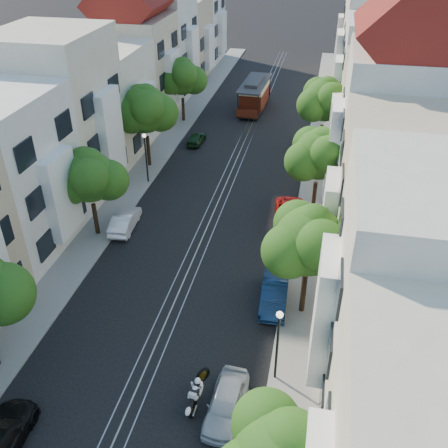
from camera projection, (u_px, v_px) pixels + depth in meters
The scene contains 24 objects.
ground at pixel (237, 159), 44.90m from camera, with size 200.00×200.00×0.00m, color black.
sidewalk_east at pixel (318, 165), 43.62m from camera, with size 2.50×80.00×0.12m, color gray.
sidewalk_west at pixel (160, 151), 46.11m from camera, with size 2.50×80.00×0.12m, color gray.
rail_left at pixel (231, 158), 44.99m from camera, with size 0.06×80.00×0.02m, color gray.
rail_slot at pixel (237, 159), 44.89m from camera, with size 0.06×80.00×0.02m, color gray.
rail_right at pixel (243, 159), 44.80m from camera, with size 0.06×80.00×0.02m, color gray.
lane_line at pixel (237, 159), 44.90m from camera, with size 0.08×80.00×0.01m, color tan.
townhouses_east at pixel (383, 113), 40.00m from camera, with size 7.75×72.00×12.00m.
townhouses_west at pixel (106, 95), 44.13m from camera, with size 7.75×72.00×11.76m.
tree_e_b at pixel (310, 242), 25.40m from camera, with size 4.93×4.08×6.68m.
tree_e_c at pixel (320, 156), 34.55m from camera, with size 4.84×3.99×6.52m.
tree_e_d at pixel (326, 101), 43.49m from camera, with size 5.01×4.16×6.85m.
tree_w_b at pixel (90, 178), 32.18m from camera, with size 4.72×3.87×6.27m.
tree_w_c at pixel (146, 110), 40.90m from camera, with size 5.13×4.28×7.09m.
tree_w_d at pixel (182, 78), 50.23m from camera, with size 4.84×3.99×6.52m.
lamp_east at pixel (278, 336), 22.48m from camera, with size 0.32×0.32×4.16m.
lamp_west at pixel (145, 151), 39.50m from camera, with size 0.32×0.32×4.16m.
sportbike_rider at pixel (196, 392), 22.28m from camera, with size 0.71×2.12×1.57m.
cable_car at pixel (254, 93), 54.88m from camera, with size 2.84×8.06×3.06m.
parked_car_e_near at pixel (226, 403), 22.05m from camera, with size 1.55×3.84×1.31m, color #ADB4B9.
parked_car_e_mid at pixel (274, 293), 28.25m from camera, with size 1.45×4.16×1.37m, color #0E2447.
parked_car_e_far at pixel (289, 215), 35.51m from camera, with size 2.13×4.62×1.28m, color maroon.
parked_car_w_mid at pixel (125, 220), 34.88m from camera, with size 1.35×3.88×1.28m, color white.
parked_car_w_far at pixel (197, 138), 47.50m from camera, with size 1.26×3.14×1.07m, color #143218.
Camera 1 is at (7.22, -12.39, 19.20)m, focal length 40.00 mm.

